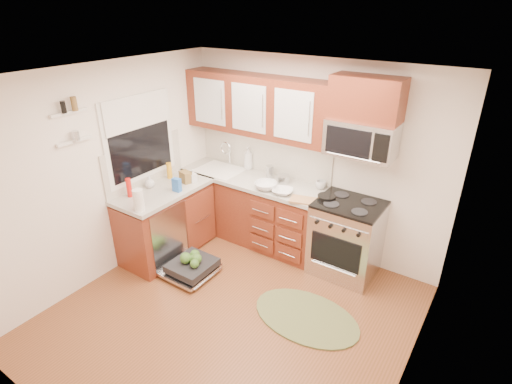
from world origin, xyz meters
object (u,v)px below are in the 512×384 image
Objects in this scene: stock_pot at (283,179)px; rug at (306,317)px; cup at (321,185)px; dishwasher at (190,267)px; bowl_b at (266,186)px; upper_cabinets at (257,105)px; skillet at (327,197)px; cutting_board at (303,200)px; bowl_a at (283,192)px; microwave at (361,139)px; sink at (220,178)px; paper_towel_roll at (139,200)px; range at (346,238)px.

rug is at bearing -48.98° from stock_pot.
rug is 1.64m from cup.
bowl_b is at bearing 62.70° from dishwasher.
skillet is at bearing -9.48° from upper_cabinets.
cup is at bearing 4.64° from upper_cabinets.
upper_cabinets is 1.29m from cup.
skillet is at bearing 37.21° from cutting_board.
bowl_a is (-0.81, 0.83, 0.95)m from rug.
upper_cabinets is at bearing 137.55° from bowl_b.
bowl_b is (-0.77, -0.14, -0.00)m from skillet.
upper_cabinets is 1.46m from skillet.
rug is 1.32m from cutting_board.
microwave reaches higher than cup.
upper_cabinets reaches higher than skillet.
upper_cabinets is 1.42m from microwave.
cutting_board is (1.43, -0.20, 0.14)m from sink.
dishwasher is 2.74× the size of paper_towel_roll.
upper_cabinets is at bearing 83.96° from dishwasher.
cup is at bearing 155.38° from range.
range is at bearing -5.89° from upper_cabinets.
paper_towel_roll is 2.21m from cup.
skillet is 0.54m from bowl_a.
bowl_b reaches higher than range.
paper_towel_roll is at bearing -121.54° from stock_pot.
paper_towel_roll is (-1.65, -1.41, 0.08)m from skillet.
bowl_b is (-0.55, 0.03, 0.03)m from cutting_board.
stock_pot reaches higher than cutting_board.
bowl_a is (0.17, -0.30, -0.02)m from stock_pot.
sink is (-1.93, -0.13, -0.90)m from microwave.
cutting_board is (0.91, -0.35, -0.94)m from upper_cabinets.
stock_pot reaches higher than skillet.
paper_towel_roll is (-0.39, -0.32, 0.95)m from dishwasher.
cutting_board is at bearing 122.45° from rug.
upper_cabinets is 8.04× the size of paper_towel_roll.
microwave is 0.97m from cutting_board.
upper_cabinets is 1.03m from bowl_b.
paper_towel_roll is at bearing -130.97° from cup.
cutting_board is at bearing -3.12° from bowl_b.
stock_pot is 1.33× the size of cup.
bowl_a is (1.13, 1.27, -0.10)m from paper_towel_roll.
bowl_b is at bearing -42.45° from upper_cabinets.
sink is at bearing 90.00° from paper_towel_roll.
paper_towel_roll is at bearing -167.11° from rug.
paper_towel_roll reaches higher than cutting_board.
range is 0.73m from cup.
stock_pot is (-0.69, 0.16, 0.01)m from skillet.
sink is 4.69× the size of cup.
microwave is at bearing 39.07° from dishwasher.
bowl_b reaches higher than bowl_a.
rug is 1.50m from bowl_a.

